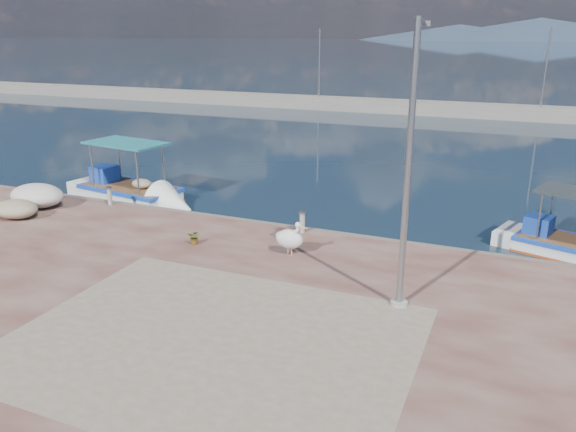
# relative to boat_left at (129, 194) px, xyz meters

# --- Properties ---
(ground) EXTENTS (1400.00, 1400.00, 0.00)m
(ground) POSITION_rel_boat_left_xyz_m (9.07, -6.92, -0.24)
(ground) COLOR #162635
(ground) RESTS_ON ground
(quay) EXTENTS (44.00, 22.00, 0.50)m
(quay) POSITION_rel_boat_left_xyz_m (9.07, -12.92, 0.01)
(quay) COLOR #4D2421
(quay) RESTS_ON ground
(quay_patch) EXTENTS (9.00, 7.00, 0.01)m
(quay_patch) POSITION_rel_boat_left_xyz_m (10.07, -9.92, 0.27)
(quay_patch) COLOR gray
(quay_patch) RESTS_ON quay
(breakwater) EXTENTS (120.00, 2.20, 7.50)m
(breakwater) POSITION_rel_boat_left_xyz_m (9.06, 33.08, 0.37)
(breakwater) COLOR gray
(breakwater) RESTS_ON ground
(mountains) EXTENTS (370.00, 280.00, 22.00)m
(mountains) POSITION_rel_boat_left_xyz_m (13.46, 643.08, 9.27)
(mountains) COLOR #28384C
(mountains) RESTS_ON ground
(boat_left) EXTENTS (6.58, 2.99, 3.05)m
(boat_left) POSITION_rel_boat_left_xyz_m (0.00, 0.00, 0.00)
(boat_left) COLOR white
(boat_left) RESTS_ON ground
(boat_right) EXTENTS (5.67, 3.29, 2.59)m
(boat_right) POSITION_rel_boat_left_xyz_m (18.12, 0.26, -0.04)
(boat_right) COLOR white
(boat_right) RESTS_ON ground
(pelican) EXTENTS (1.21, 0.75, 1.14)m
(pelican) POSITION_rel_boat_left_xyz_m (9.70, -4.44, 0.80)
(pelican) COLOR tan
(pelican) RESTS_ON quay
(lamp_post) EXTENTS (0.44, 0.96, 7.00)m
(lamp_post) POSITION_rel_boat_left_xyz_m (13.60, -6.50, 3.56)
(lamp_post) COLOR gray
(lamp_post) RESTS_ON quay
(bollard_near) EXTENTS (0.25, 0.25, 0.76)m
(bollard_near) POSITION_rel_boat_left_xyz_m (9.28, -2.36, 0.68)
(bollard_near) COLOR gray
(bollard_near) RESTS_ON quay
(bollard_far) EXTENTS (0.24, 0.24, 0.74)m
(bollard_far) POSITION_rel_boat_left_xyz_m (0.89, -2.32, 0.66)
(bollard_far) COLOR gray
(bollard_far) RESTS_ON quay
(potted_plant) EXTENTS (0.51, 0.46, 0.49)m
(potted_plant) POSITION_rel_boat_left_xyz_m (6.45, -4.82, 0.51)
(potted_plant) COLOR #33722D
(potted_plant) RESTS_ON quay
(net_pile_b) EXTENTS (1.73, 1.35, 0.67)m
(net_pile_b) POSITION_rel_boat_left_xyz_m (-1.26, -5.01, 0.60)
(net_pile_b) COLOR #C2B490
(net_pile_b) RESTS_ON quay
(net_pile_a) EXTENTS (2.27, 1.65, 0.93)m
(net_pile_a) POSITION_rel_boat_left_xyz_m (-1.60, -3.65, 0.73)
(net_pile_a) COLOR silver
(net_pile_a) RESTS_ON quay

